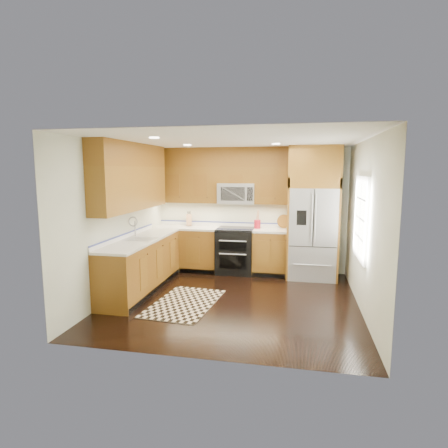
% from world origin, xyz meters
% --- Properties ---
extents(ground, '(4.00, 4.00, 0.00)m').
position_xyz_m(ground, '(0.00, 0.00, 0.00)').
color(ground, black).
rests_on(ground, ground).
extents(wall_back, '(4.00, 0.02, 2.60)m').
position_xyz_m(wall_back, '(0.00, 2.00, 1.30)').
color(wall_back, silver).
rests_on(wall_back, ground).
extents(wall_left, '(0.02, 4.00, 2.60)m').
position_xyz_m(wall_left, '(-2.00, 0.00, 1.30)').
color(wall_left, silver).
rests_on(wall_left, ground).
extents(wall_right, '(0.02, 4.00, 2.60)m').
position_xyz_m(wall_right, '(2.00, 0.00, 1.30)').
color(wall_right, silver).
rests_on(wall_right, ground).
extents(window, '(0.04, 1.10, 1.30)m').
position_xyz_m(window, '(1.98, 0.20, 1.40)').
color(window, white).
rests_on(window, ground).
extents(base_cabinets, '(2.85, 3.00, 0.90)m').
position_xyz_m(base_cabinets, '(-1.23, 0.90, 0.45)').
color(base_cabinets, brown).
rests_on(base_cabinets, ground).
extents(countertop, '(2.86, 3.01, 0.04)m').
position_xyz_m(countertop, '(-1.09, 1.01, 0.92)').
color(countertop, silver).
rests_on(countertop, base_cabinets).
extents(upper_cabinets, '(2.85, 3.00, 1.15)m').
position_xyz_m(upper_cabinets, '(-1.15, 1.09, 2.02)').
color(upper_cabinets, brown).
rests_on(upper_cabinets, ground).
extents(range, '(0.76, 0.67, 0.95)m').
position_xyz_m(range, '(-0.25, 1.67, 0.47)').
color(range, black).
rests_on(range, ground).
extents(microwave, '(0.76, 0.40, 0.42)m').
position_xyz_m(microwave, '(-0.25, 1.80, 1.66)').
color(microwave, '#B2B2B7').
rests_on(microwave, ground).
extents(refrigerator, '(0.98, 0.75, 2.60)m').
position_xyz_m(refrigerator, '(1.30, 1.63, 1.30)').
color(refrigerator, '#B2B2B7').
rests_on(refrigerator, ground).
extents(sink_faucet, '(0.54, 0.44, 0.37)m').
position_xyz_m(sink_faucet, '(-1.73, 0.23, 0.99)').
color(sink_faucet, '#B2B2B7').
rests_on(sink_faucet, countertop).
extents(rug, '(1.07, 1.63, 0.01)m').
position_xyz_m(rug, '(-0.75, -0.31, 0.01)').
color(rug, black).
rests_on(rug, ground).
extents(knife_block, '(0.15, 0.18, 0.31)m').
position_xyz_m(knife_block, '(-1.31, 1.86, 1.07)').
color(knife_block, '#A3754F').
rests_on(knife_block, countertop).
extents(utensil_crock, '(0.17, 0.17, 0.38)m').
position_xyz_m(utensil_crock, '(0.19, 1.76, 1.07)').
color(utensil_crock, '#A41425').
rests_on(utensil_crock, countertop).
extents(cutting_board, '(0.30, 0.30, 0.02)m').
position_xyz_m(cutting_board, '(0.73, 1.94, 0.95)').
color(cutting_board, brown).
rests_on(cutting_board, countertop).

